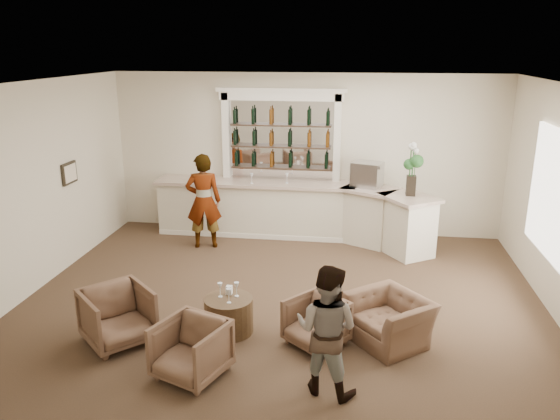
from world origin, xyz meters
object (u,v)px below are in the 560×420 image
Objects in this scene: armchair_far at (389,320)px; espresso_machine at (367,174)px; cocktail_table at (229,315)px; armchair_left at (118,316)px; sommelier at (204,201)px; armchair_center at (191,350)px; bar_counter at (294,211)px; armchair_right at (316,322)px; flower_vase at (412,166)px; guest at (327,330)px.

espresso_machine reaches higher than armchair_far.
espresso_machine is (1.87, 3.99, 1.13)m from cocktail_table.
armchair_left is (-1.39, -0.49, 0.13)m from cocktail_table.
sommelier is 4.47m from armchair_center.
armchair_far is at bearing 124.09° from sommelier.
bar_counter is 4.82m from armchair_left.
cocktail_table is 1.48m from armchair_left.
armchair_center reaches higher than cocktail_table.
bar_counter reaches higher than armchair_right.
sommelier reaches higher than espresso_machine.
armchair_left is at bearing 74.48° from sommelier.
armchair_far reaches higher than armchair_right.
flower_vase is at bearing -13.66° from bar_counter.
armchair_left is at bearing -133.21° from armchair_right.
bar_counter is 5.82× the size of armchair_far.
bar_counter is 2.56m from flower_vase.
guest is at bearing 20.13° from armchair_center.
espresso_machine is (3.11, 0.79, 0.45)m from sommelier.
armchair_right reaches higher than cocktail_table.
armchair_center is at bearing -73.42° from armchair_left.
espresso_machine is at bearing 144.90° from flower_vase.
espresso_machine reaches higher than cocktail_table.
armchair_center is 1.70m from armchair_right.
armchair_left is 1.34m from armchair_center.
armchair_right is at bearing 55.33° from armchair_center.
sommelier is at bearing 165.89° from armchair_right.
flower_vase is (2.67, 3.42, 1.45)m from cocktail_table.
armchair_right is (1.22, -0.17, 0.07)m from cocktail_table.
armchair_right is (2.61, 0.32, -0.06)m from armchair_left.
flower_vase is (1.26, 4.58, 0.93)m from guest.
armchair_left is at bearing 5.25° from guest.
sommelier is (-1.68, -0.77, 0.36)m from bar_counter.
armchair_far is (0.77, 1.20, -0.45)m from guest.
armchair_center is at bearing -122.34° from flower_vase.
cocktail_table is 4.55m from espresso_machine.
flower_vase is at bearing -86.87° from guest.
guest is at bearing -59.55° from armchair_left.
armchair_right is 0.71× the size of armchair_far.
armchair_far is at bearing -104.32° from guest.
sommelier is 5.10m from guest.
guest reaches higher than bar_counter.
bar_counter is 4.30m from armchair_far.
armchair_far is (2.18, 0.05, 0.07)m from cocktail_table.
armchair_right is at bearing 112.93° from sommelier.
armchair_left reaches higher than armchair_far.
armchair_left is 1.09× the size of armchair_center.
espresso_machine is at bearing 0.81° from bar_counter.
flower_vase is at bearing -2.29° from armchair_left.
espresso_machine reaches higher than bar_counter.
sommelier is at bearing -172.64° from armchair_far.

